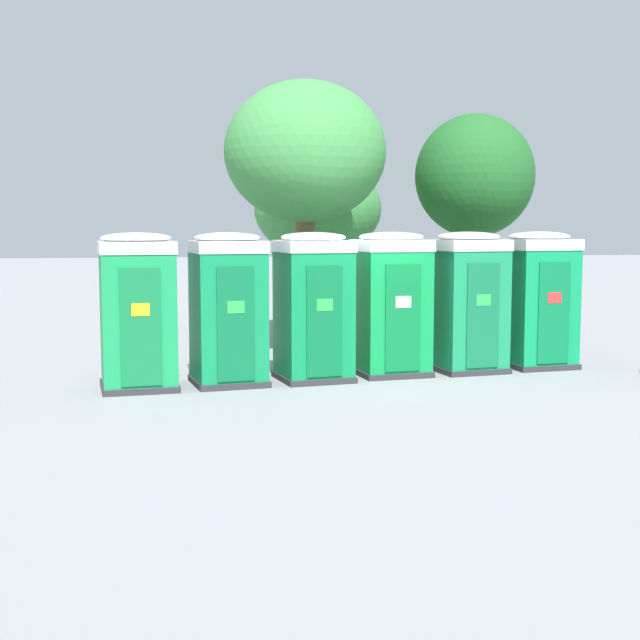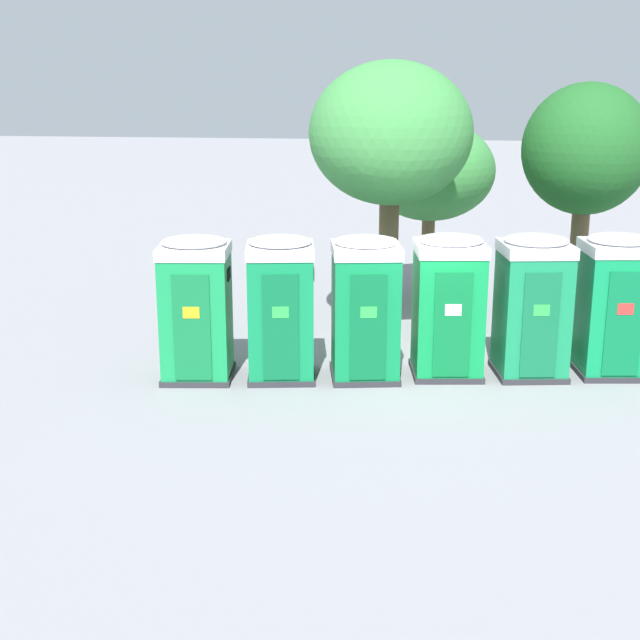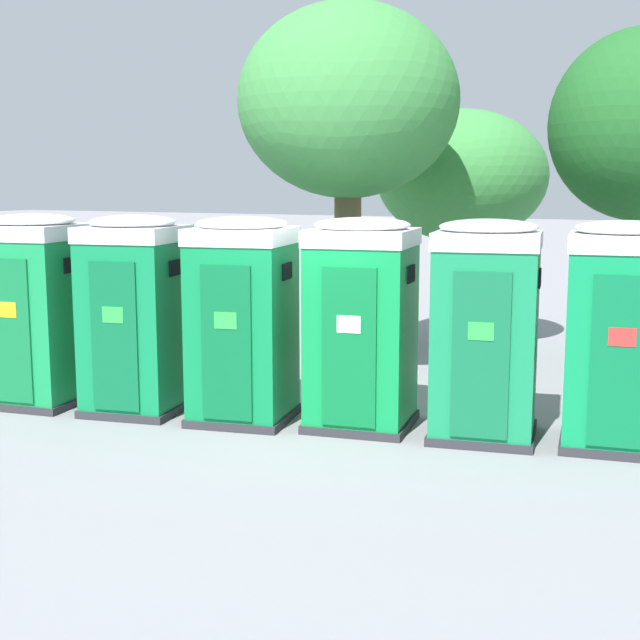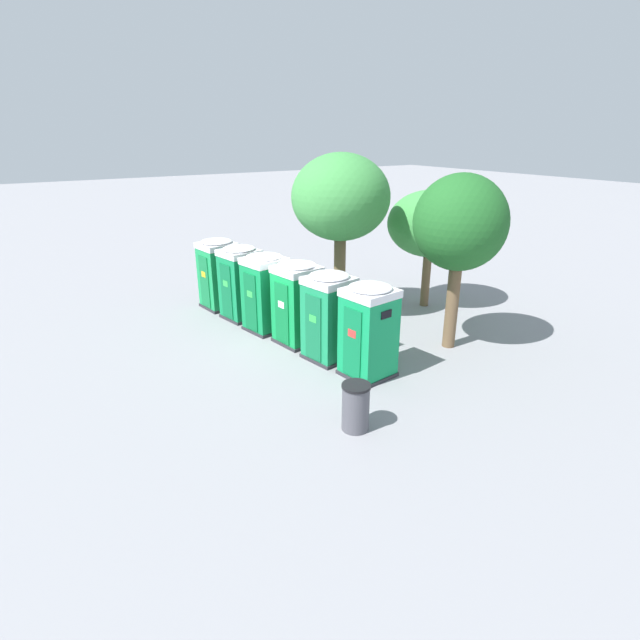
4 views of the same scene
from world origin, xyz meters
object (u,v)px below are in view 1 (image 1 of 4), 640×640
at_px(street_tree_0, 475,178).
at_px(portapotty_1, 228,308).
at_px(portapotty_0, 138,311).
at_px(portapotty_2, 313,306).
at_px(portapotty_3, 391,303).
at_px(portapotty_4, 468,301).
at_px(street_tree_2, 305,154).
at_px(portapotty_5, 538,299).
at_px(street_tree_1, 318,210).

bearing_deg(street_tree_0, portapotty_1, -143.11).
relative_size(portapotty_0, portapotty_1, 1.00).
bearing_deg(street_tree_0, portapotty_2, -135.96).
bearing_deg(portapotty_0, portapotty_1, 8.20).
distance_m(portapotty_3, portapotty_4, 1.48).
distance_m(portapotty_3, street_tree_2, 3.85).
bearing_deg(portapotty_3, portapotty_0, -170.16).
bearing_deg(street_tree_2, portapotty_0, -135.23).
xyz_separation_m(portapotty_5, street_tree_0, (-0.19, 3.25, 2.41)).
bearing_deg(portapotty_4, street_tree_2, 140.35).
bearing_deg(portapotty_3, portapotty_1, -169.34).
bearing_deg(portapotty_3, street_tree_2, 116.82).
relative_size(portapotty_5, street_tree_0, 0.50).
distance_m(portapotty_0, street_tree_1, 7.78).
distance_m(portapotty_4, portapotty_5, 1.48).
bearing_deg(portapotty_0, portapotty_3, 9.84).
xyz_separation_m(portapotty_5, street_tree_2, (-4.13, 1.94, 2.78)).
relative_size(portapotty_1, street_tree_1, 0.60).
height_order(portapotty_0, portapotty_4, same).
bearing_deg(portapotty_0, portapotty_2, 7.90).
height_order(portapotty_2, portapotty_4, same).
bearing_deg(portapotty_2, street_tree_0, 44.04).
distance_m(portapotty_5, street_tree_0, 4.05).
bearing_deg(portapotty_1, portapotty_4, 9.24).
height_order(portapotty_1, street_tree_2, street_tree_2).
xyz_separation_m(portapotty_0, portapotty_2, (2.93, 0.41, 0.00)).
distance_m(portapotty_2, portapotty_4, 2.96).
xyz_separation_m(portapotty_0, portapotty_4, (5.84, 0.92, 0.00)).
bearing_deg(street_tree_0, street_tree_1, 147.38).
relative_size(portapotty_3, street_tree_0, 0.50).
height_order(street_tree_1, street_tree_2, street_tree_2).
distance_m(portapotty_2, portapotty_3, 1.48).
height_order(portapotty_0, street_tree_2, street_tree_2).
xyz_separation_m(portapotty_3, street_tree_2, (-1.21, 2.38, 2.78)).
xyz_separation_m(portapotty_5, street_tree_1, (-3.37, 5.29, 1.75)).
bearing_deg(portapotty_0, portapotty_4, 8.98).
bearing_deg(street_tree_2, street_tree_1, 77.21).
bearing_deg(portapotty_3, street_tree_0, 53.42).
xyz_separation_m(portapotty_1, street_tree_2, (1.70, 2.93, 2.78)).
xyz_separation_m(portapotty_1, portapotty_2, (1.47, 0.20, -0.00)).
bearing_deg(portapotty_0, street_tree_1, 58.81).
height_order(portapotty_5, street_tree_2, street_tree_2).
xyz_separation_m(portapotty_3, portapotty_4, (1.47, 0.17, 0.00)).
height_order(portapotty_4, portapotty_5, same).
xyz_separation_m(portapotty_3, portapotty_5, (2.93, 0.44, 0.00)).
relative_size(portapotty_5, street_tree_2, 0.46).
bearing_deg(portapotty_5, portapotty_3, -171.41).
distance_m(portapotty_1, street_tree_0, 7.46).
bearing_deg(portapotty_1, portapotty_0, -171.80).
bearing_deg(portapotty_2, portapotty_5, 10.30).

